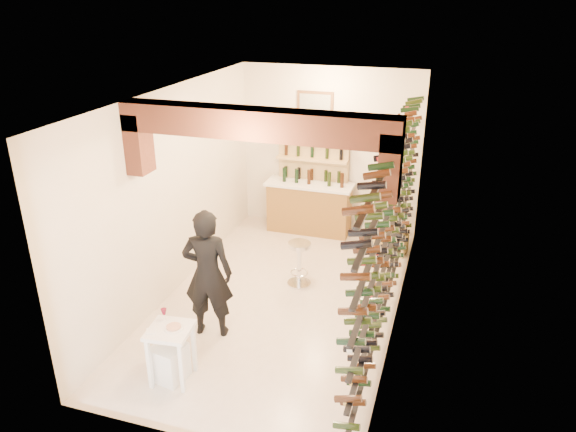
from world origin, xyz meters
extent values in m
plane|color=beige|center=(0.00, 0.00, 0.00)|extent=(6.00, 6.00, 0.00)
cube|color=beige|center=(0.00, 3.00, 1.60)|extent=(3.50, 0.02, 3.20)
cube|color=beige|center=(0.00, -3.00, 1.60)|extent=(3.50, 0.02, 3.20)
cube|color=beige|center=(-1.75, 0.00, 1.60)|extent=(0.02, 6.00, 3.20)
cube|color=beige|center=(1.75, 0.00, 1.60)|extent=(0.02, 6.00, 3.20)
cube|color=#A25C39|center=(0.00, 0.00, 3.20)|extent=(3.50, 6.00, 0.02)
cube|color=brown|center=(0.00, -1.00, 3.02)|extent=(3.50, 0.35, 0.36)
cube|color=brown|center=(-1.63, -1.00, 2.65)|extent=(0.24, 0.35, 0.80)
cube|color=brown|center=(1.63, -1.00, 2.65)|extent=(0.24, 0.35, 0.80)
cube|color=black|center=(1.59, 0.00, 0.25)|extent=(0.06, 5.70, 0.03)
cube|color=black|center=(1.59, 0.00, 0.65)|extent=(0.06, 5.70, 0.03)
cube|color=black|center=(1.59, 0.00, 1.05)|extent=(0.06, 5.70, 0.03)
cube|color=black|center=(1.59, 0.00, 1.45)|extent=(0.06, 5.70, 0.03)
cube|color=black|center=(1.59, 0.00, 1.85)|extent=(0.06, 5.70, 0.03)
cube|color=black|center=(1.59, 0.00, 2.25)|extent=(0.06, 5.70, 0.03)
cube|color=black|center=(1.59, 0.00, 2.65)|extent=(0.06, 5.70, 0.03)
cube|color=olive|center=(-0.30, 2.65, 0.48)|extent=(1.60, 0.55, 0.96)
cube|color=white|center=(-0.30, 2.65, 0.98)|extent=(1.70, 0.62, 0.05)
cube|color=tan|center=(-0.30, 2.92, 1.00)|extent=(1.40, 0.10, 2.00)
cube|color=tan|center=(-0.30, 2.82, 0.45)|extent=(1.40, 0.28, 0.04)
cube|color=tan|center=(-0.30, 2.82, 0.95)|extent=(1.40, 0.28, 0.04)
cube|color=tan|center=(-0.30, 2.82, 1.45)|extent=(1.40, 0.28, 0.04)
cube|color=tan|center=(-0.30, 2.82, 1.95)|extent=(1.40, 0.28, 0.04)
cube|color=brown|center=(-0.30, 2.97, 2.45)|extent=(0.70, 0.04, 0.55)
cube|color=#99998C|center=(-0.30, 2.94, 2.45)|extent=(0.60, 0.01, 0.45)
cube|color=white|center=(-0.71, -2.18, 0.72)|extent=(0.56, 0.56, 0.05)
cube|color=white|center=(-0.89, -2.41, 0.35)|extent=(0.05, 0.05, 0.69)
cube|color=white|center=(-0.48, -2.36, 0.35)|extent=(0.05, 0.05, 0.69)
cube|color=white|center=(-0.94, -2.00, 0.35)|extent=(0.05, 0.05, 0.69)
cube|color=white|center=(-0.53, -1.95, 0.35)|extent=(0.05, 0.05, 0.69)
cylinder|color=white|center=(-0.66, -2.16, 0.75)|extent=(0.24, 0.24, 0.01)
cylinder|color=#BF7266|center=(-0.66, -2.16, 0.77)|extent=(0.18, 0.18, 0.02)
cube|color=white|center=(-0.89, -2.30, 0.75)|extent=(0.16, 0.16, 0.01)
cylinder|color=white|center=(-0.86, -2.03, 0.74)|extent=(0.07, 0.07, 0.00)
cylinder|color=white|center=(-0.86, -2.03, 0.79)|extent=(0.01, 0.01, 0.09)
cone|color=#5A071B|center=(-0.86, -2.03, 0.86)|extent=(0.07, 0.07, 0.08)
cube|color=white|center=(-0.76, -2.18, 0.23)|extent=(0.44, 0.44, 0.47)
imported|color=black|center=(-0.69, -1.13, 0.93)|extent=(0.76, 0.57, 1.87)
cylinder|color=silver|center=(0.12, 0.54, 0.01)|extent=(0.39, 0.39, 0.03)
cylinder|color=silver|center=(0.12, 0.54, 0.36)|extent=(0.08, 0.08, 0.68)
cylinder|color=silver|center=(0.12, 0.54, 0.72)|extent=(0.37, 0.37, 0.07)
torus|color=silver|center=(0.12, 0.54, 0.21)|extent=(0.30, 0.30, 0.02)
cube|color=#D6BB75|center=(1.40, 2.20, 0.17)|extent=(0.61, 0.48, 0.33)
cube|color=#D6BB75|center=(1.40, 2.20, 0.45)|extent=(0.46, 0.35, 0.24)
camera|label=1|loc=(2.28, -6.96, 4.51)|focal=33.80mm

